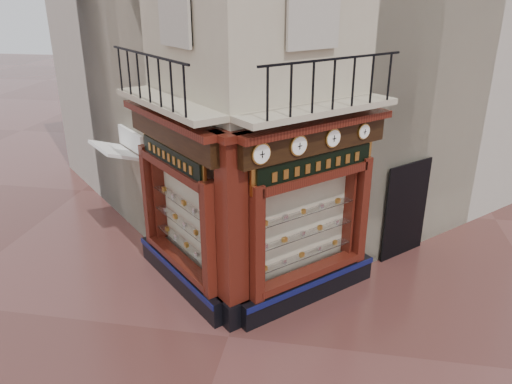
% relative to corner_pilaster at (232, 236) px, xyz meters
% --- Properties ---
extents(ground, '(80.00, 80.00, 0.00)m').
position_rel_corner_pilaster_xyz_m(ground, '(0.00, -0.50, -1.95)').
color(ground, '#512A26').
rests_on(ground, ground).
extents(main_building, '(11.31, 11.31, 12.00)m').
position_rel_corner_pilaster_xyz_m(main_building, '(0.00, 5.66, 4.05)').
color(main_building, '#BBAF92').
rests_on(main_building, ground).
extents(neighbour_left, '(11.31, 11.31, 11.00)m').
position_rel_corner_pilaster_xyz_m(neighbour_left, '(-2.47, 8.13, 3.55)').
color(neighbour_left, '#B7B09F').
rests_on(neighbour_left, ground).
extents(neighbour_right, '(11.31, 11.31, 11.00)m').
position_rel_corner_pilaster_xyz_m(neighbour_right, '(2.47, 8.13, 3.55)').
color(neighbour_right, '#B7B09F').
rests_on(neighbour_right, ground).
extents(shopfront_left, '(2.86, 2.86, 3.98)m').
position_rel_corner_pilaster_xyz_m(shopfront_left, '(-1.41, 1.07, 0.03)').
color(shopfront_left, black).
rests_on(shopfront_left, ground).
extents(shopfront_right, '(2.86, 2.86, 3.98)m').
position_rel_corner_pilaster_xyz_m(shopfront_right, '(1.41, 1.07, 0.03)').
color(shopfront_right, black).
rests_on(shopfront_right, ground).
extents(corner_pilaster, '(0.85, 0.85, 3.98)m').
position_rel_corner_pilaster_xyz_m(corner_pilaster, '(0.00, 0.00, 0.00)').
color(corner_pilaster, black).
rests_on(corner_pilaster, ground).
extents(balcony, '(5.94, 2.97, 1.03)m').
position_rel_corner_pilaster_xyz_m(balcony, '(0.00, 0.99, 2.27)').
color(balcony, '#BBAF92').
rests_on(balcony, ground).
extents(clock_a, '(0.32, 0.32, 0.40)m').
position_rel_corner_pilaster_xyz_m(clock_a, '(0.56, -0.05, 1.67)').
color(clock_a, gold).
rests_on(clock_a, ground).
extents(clock_b, '(0.31, 0.31, 0.39)m').
position_rel_corner_pilaster_xyz_m(clock_b, '(1.15, 0.55, 1.67)').
color(clock_b, gold).
rests_on(clock_b, ground).
extents(clock_c, '(0.30, 0.30, 0.38)m').
position_rel_corner_pilaster_xyz_m(clock_c, '(1.75, 1.15, 1.67)').
color(clock_c, gold).
rests_on(clock_c, ground).
extents(clock_d, '(0.26, 0.26, 0.32)m').
position_rel_corner_pilaster_xyz_m(clock_d, '(2.35, 1.74, 1.67)').
color(clock_d, gold).
rests_on(clock_d, ground).
extents(awning, '(1.64, 1.64, 0.35)m').
position_rel_corner_pilaster_xyz_m(awning, '(-3.66, 2.95, -1.95)').
color(awning, white).
rests_on(awning, ground).
extents(signboard_left, '(1.95, 1.95, 0.52)m').
position_rel_corner_pilaster_xyz_m(signboard_left, '(-1.46, 1.01, 1.15)').
color(signboard_left, gold).
rests_on(signboard_left, ground).
extents(signboard_right, '(2.20, 2.20, 0.59)m').
position_rel_corner_pilaster_xyz_m(signboard_right, '(1.46, 1.01, 1.15)').
color(signboard_right, gold).
rests_on(signboard_right, ground).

